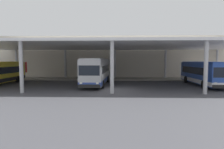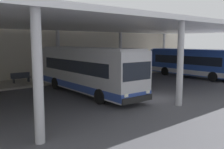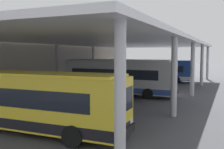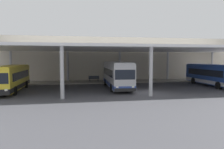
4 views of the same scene
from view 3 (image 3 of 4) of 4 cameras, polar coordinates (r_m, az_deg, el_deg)
ground_plane at (r=27.46m, az=11.78°, el=-4.24°), size 200.00×200.00×0.00m
platform_kerb at (r=32.06m, az=-9.21°, el=-2.79°), size 42.00×4.50×0.18m
station_building_facade at (r=33.71m, az=-13.92°, el=4.14°), size 48.00×1.60×7.98m
canopy_shelter at (r=28.85m, az=1.15°, el=6.82°), size 40.00×17.00×5.55m
bus_nearest_bay at (r=14.52m, az=-17.03°, el=-5.51°), size 2.89×10.58×3.17m
bus_second_bay at (r=26.32m, az=1.45°, el=-0.48°), size 2.96×11.40×3.57m
bus_middle_bay at (r=39.82m, az=9.67°, el=0.89°), size 2.82×10.56×3.17m
bench_waiting at (r=28.15m, az=-14.78°, el=-2.72°), size 1.80×0.45×0.92m
trash_bin at (r=30.32m, az=-11.93°, el=-2.13°), size 0.52×0.52×0.98m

